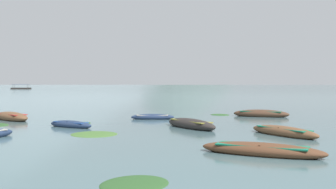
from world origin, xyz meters
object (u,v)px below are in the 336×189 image
object	(u,v)px
rowboat_4	(262,150)
ferry_1	(21,88)
rowboat_5	(261,114)
rowboat_7	(191,124)
rowboat_1	(71,125)
rowboat_2	(153,117)
rowboat_13	(11,117)
rowboat_8	(284,132)

from	to	relation	value
rowboat_4	ferry_1	world-z (taller)	ferry_1
rowboat_5	rowboat_7	world-z (taller)	rowboat_5
rowboat_5	rowboat_7	bearing A→B (deg)	-132.42
rowboat_1	rowboat_2	world-z (taller)	rowboat_1
rowboat_2	rowboat_4	world-z (taller)	rowboat_4
rowboat_7	rowboat_4	bearing A→B (deg)	-81.71
rowboat_4	rowboat_13	distance (m)	20.08
rowboat_7	rowboat_13	xyz separation A→B (m)	(-12.04, 6.17, 0.01)
rowboat_2	rowboat_8	bearing A→B (deg)	-57.66
rowboat_5	rowboat_13	xyz separation A→B (m)	(-18.71, -1.14, 0.01)
rowboat_5	rowboat_13	size ratio (longest dim) A/B	1.03
rowboat_2	rowboat_4	xyz separation A→B (m)	(3.23, -14.74, 0.02)
rowboat_13	ferry_1	bearing A→B (deg)	105.20
rowboat_2	rowboat_8	size ratio (longest dim) A/B	0.74
rowboat_4	rowboat_13	size ratio (longest dim) A/B	1.05
rowboat_1	rowboat_13	bearing A→B (deg)	134.04
rowboat_13	ferry_1	world-z (taller)	ferry_1
rowboat_13	rowboat_4	bearing A→B (deg)	-48.41
rowboat_2	rowboat_4	distance (m)	15.09
rowboat_1	rowboat_4	distance (m)	12.95
rowboat_1	rowboat_8	size ratio (longest dim) A/B	0.71
rowboat_4	rowboat_8	xyz separation A→B (m)	(2.86, 5.14, 0.01)
rowboat_13	rowboat_2	bearing A→B (deg)	-1.58
rowboat_7	rowboat_8	distance (m)	5.57
rowboat_7	ferry_1	world-z (taller)	ferry_1
rowboat_1	rowboat_2	distance (m)	7.07
rowboat_8	rowboat_13	bearing A→B (deg)	148.59
rowboat_5	ferry_1	size ratio (longest dim) A/B	0.50
rowboat_1	rowboat_8	bearing A→B (deg)	-22.94
rowboat_4	rowboat_8	world-z (taller)	rowboat_8
rowboat_5	rowboat_8	bearing A→B (deg)	-102.91
rowboat_5	rowboat_7	xyz separation A→B (m)	(-6.67, -7.30, -0.00)
rowboat_4	rowboat_8	bearing A→B (deg)	60.93
rowboat_5	ferry_1	distance (m)	174.32
ferry_1	rowboat_1	bearing A→B (deg)	-73.67
rowboat_2	rowboat_8	distance (m)	11.37
rowboat_4	rowboat_7	distance (m)	8.95
rowboat_2	rowboat_5	xyz separation A→B (m)	(8.61, 1.41, 0.06)
rowboat_5	ferry_1	world-z (taller)	ferry_1
rowboat_2	rowboat_13	xyz separation A→B (m)	(-10.10, 0.28, 0.07)
rowboat_7	rowboat_1	bearing A→B (deg)	171.72
rowboat_2	rowboat_7	xyz separation A→B (m)	(1.94, -5.89, 0.06)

